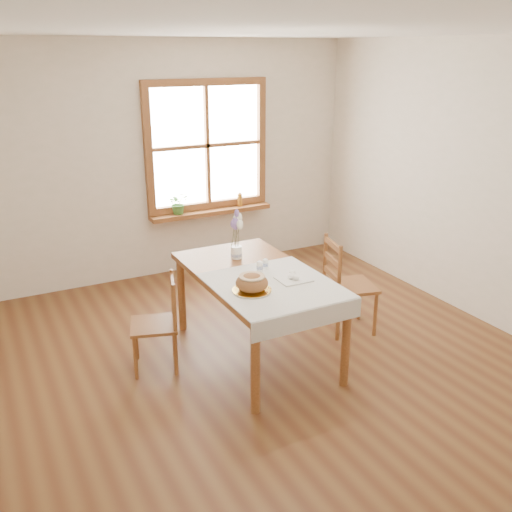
{
  "coord_description": "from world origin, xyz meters",
  "views": [
    {
      "loc": [
        -2.0,
        -3.55,
        2.48
      ],
      "look_at": [
        0.0,
        0.3,
        0.9
      ],
      "focal_mm": 40.0,
      "sensor_mm": 36.0,
      "label": 1
    }
  ],
  "objects": [
    {
      "name": "bread_loaf",
      "position": [
        -0.21,
        -0.04,
        0.84
      ],
      "size": [
        0.25,
        0.25,
        0.14
      ],
      "primitive_type": "ellipsoid",
      "color": "olive",
      "rests_on": "bread_plate"
    },
    {
      "name": "pepper_shaker",
      "position": [
        0.1,
        0.33,
        0.81
      ],
      "size": [
        0.05,
        0.05,
        0.09
      ],
      "primitive_type": "cylinder",
      "rotation": [
        0.0,
        0.0,
        -0.13
      ],
      "color": "white",
      "rests_on": "table_linen"
    },
    {
      "name": "chair_right",
      "position": [
        0.99,
        0.32,
        0.45
      ],
      "size": [
        0.53,
        0.51,
        0.9
      ],
      "primitive_type": null,
      "rotation": [
        0.0,
        0.0,
        1.33
      ],
      "color": "#99592F",
      "rests_on": "ground"
    },
    {
      "name": "lavender_bouquet",
      "position": [
        0.0,
        0.68,
        1.02
      ],
      "size": [
        0.17,
        0.17,
        0.33
      ],
      "primitive_type": null,
      "color": "#78599D",
      "rests_on": "flower_vase"
    },
    {
      "name": "chair_left",
      "position": [
        -0.83,
        0.5,
        0.4
      ],
      "size": [
        0.48,
        0.47,
        0.79
      ],
      "primitive_type": null,
      "rotation": [
        0.0,
        0.0,
        -1.87
      ],
      "color": "#99592F",
      "rests_on": "ground"
    },
    {
      "name": "table_linen",
      "position": [
        0.0,
        -0.0,
        0.76
      ],
      "size": [
        0.91,
        0.99,
        0.01
      ],
      "primitive_type": "cube",
      "color": "silver",
      "rests_on": "dining_table"
    },
    {
      "name": "dining_table",
      "position": [
        0.0,
        0.3,
        0.66
      ],
      "size": [
        0.9,
        1.6,
        0.75
      ],
      "color": "#99592F",
      "rests_on": "ground"
    },
    {
      "name": "bread_plate",
      "position": [
        -0.21,
        -0.04,
        0.77
      ],
      "size": [
        0.32,
        0.32,
        0.02
      ],
      "primitive_type": "cylinder",
      "rotation": [
        0.0,
        0.0,
        -0.12
      ],
      "color": "white",
      "rests_on": "table_linen"
    },
    {
      "name": "egg_napkin",
      "position": [
        0.19,
        0.01,
        0.77
      ],
      "size": [
        0.26,
        0.22,
        0.01
      ],
      "primitive_type": "cube",
      "rotation": [
        0.0,
        0.0,
        -0.02
      ],
      "color": "silver",
      "rests_on": "table_linen"
    },
    {
      "name": "potted_plant",
      "position": [
        0.1,
        2.4,
        0.81
      ],
      "size": [
        0.28,
        0.3,
        0.2
      ],
      "primitive_type": "imported",
      "rotation": [
        0.0,
        0.0,
        0.24
      ],
      "color": "#417930",
      "rests_on": "window_sill"
    },
    {
      "name": "window_sill",
      "position": [
        0.5,
        2.4,
        0.69
      ],
      "size": [
        1.46,
        0.2,
        0.05
      ],
      "color": "#99592F",
      "rests_on": "ground"
    },
    {
      "name": "flower_vase",
      "position": [
        0.0,
        0.68,
        0.8
      ],
      "size": [
        0.13,
        0.13,
        0.11
      ],
      "primitive_type": "cylinder",
      "rotation": [
        0.0,
        0.0,
        0.36
      ],
      "color": "white",
      "rests_on": "dining_table"
    },
    {
      "name": "eggs",
      "position": [
        0.19,
        0.01,
        0.79
      ],
      "size": [
        0.2,
        0.18,
        0.04
      ],
      "primitive_type": null,
      "rotation": [
        0.0,
        0.0,
        -0.02
      ],
      "color": "white",
      "rests_on": "egg_napkin"
    },
    {
      "name": "room_walls",
      "position": [
        0.0,
        0.0,
        1.71
      ],
      "size": [
        4.6,
        5.1,
        2.65
      ],
      "color": "white",
      "rests_on": "ground"
    },
    {
      "name": "amber_bottle",
      "position": [
        0.88,
        2.4,
        0.8
      ],
      "size": [
        0.08,
        0.08,
        0.17
      ],
      "primitive_type": "cylinder",
      "rotation": [
        0.0,
        0.0,
        0.37
      ],
      "color": "#B47321",
      "rests_on": "window_sill"
    },
    {
      "name": "window",
      "position": [
        0.5,
        2.47,
        1.45
      ],
      "size": [
        1.46,
        0.08,
        1.46
      ],
      "color": "#99592F",
      "rests_on": "ground"
    },
    {
      "name": "salt_shaker",
      "position": [
        0.03,
        0.29,
        0.81
      ],
      "size": [
        0.06,
        0.06,
        0.1
      ],
      "primitive_type": "cylinder",
      "rotation": [
        0.0,
        0.0,
        0.15
      ],
      "color": "white",
      "rests_on": "table_linen"
    },
    {
      "name": "ground",
      "position": [
        0.0,
        0.0,
        0.0
      ],
      "size": [
        5.0,
        5.0,
        0.0
      ],
      "primitive_type": "plane",
      "color": "brown",
      "rests_on": "ground"
    }
  ]
}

